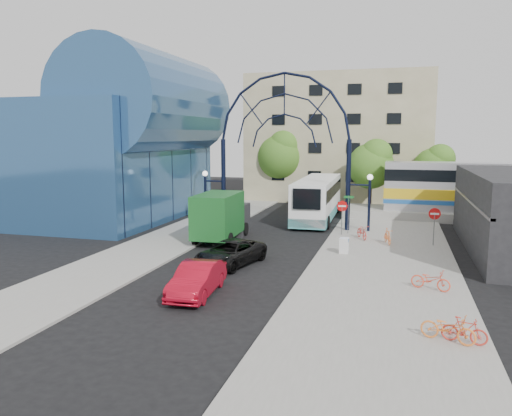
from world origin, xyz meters
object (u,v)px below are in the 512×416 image
(gateway_arch, at_px, (284,119))
(green_truck, at_px, (222,216))
(tree_north_a, at_px, (372,163))
(bike_far_b, at_px, (464,330))
(black_suv, at_px, (230,253))
(tree_north_c, at_px, (436,167))
(do_not_enter_sign, at_px, (434,218))
(red_sedan, at_px, (197,279))
(bike_far_c, at_px, (448,328))
(bike_far_a, at_px, (431,280))
(sandwich_board, at_px, (344,244))
(bike_near_a, at_px, (362,232))
(street_name_sign, at_px, (349,206))
(bike_near_b, at_px, (388,236))
(tree_north_b, at_px, (281,154))
(stop_sign, at_px, (342,209))
(city_bus, at_px, (318,198))

(gateway_arch, relative_size, green_truck, 2.02)
(tree_north_a, bearing_deg, green_truck, -117.72)
(bike_far_b, bearing_deg, black_suv, 66.72)
(tree_north_c, relative_size, green_truck, 0.96)
(gateway_arch, relative_size, do_not_enter_sign, 5.50)
(red_sedan, bearing_deg, bike_far_c, -18.57)
(tree_north_a, xyz_separation_m, bike_far_a, (4.13, -26.09, -4.00))
(sandwich_board, xyz_separation_m, tree_north_a, (0.52, 19.95, 3.86))
(bike_near_a, distance_m, bike_far_a, 11.77)
(gateway_arch, height_order, bike_far_c, gateway_arch)
(street_name_sign, height_order, bike_near_b, street_name_sign)
(black_suv, bearing_deg, sandwich_board, 47.81)
(bike_near_b, distance_m, bike_far_c, 16.12)
(sandwich_board, height_order, tree_north_b, tree_north_b)
(bike_far_b, bearing_deg, gateway_arch, 41.08)
(gateway_arch, xyz_separation_m, bike_near_b, (8.09, -4.35, -7.93))
(tree_north_c, bearing_deg, stop_sign, -114.69)
(bike_far_b, bearing_deg, do_not_enter_sign, 12.62)
(bike_far_a, bearing_deg, bike_far_c, -158.03)
(black_suv, xyz_separation_m, bike_near_a, (6.66, 9.02, -0.11))
(red_sedan, bearing_deg, bike_near_b, 54.36)
(tree_north_a, bearing_deg, tree_north_c, 18.44)
(stop_sign, height_order, tree_north_c, tree_north_c)
(black_suv, bearing_deg, bike_far_a, 2.31)
(city_bus, bearing_deg, green_truck, -116.59)
(sandwich_board, xyz_separation_m, red_sedan, (-5.66, -9.51, 0.00))
(gateway_arch, height_order, sandwich_board, gateway_arch)
(tree_north_b, bearing_deg, stop_sign, -64.17)
(stop_sign, distance_m, bike_far_b, 19.35)
(stop_sign, xyz_separation_m, tree_north_a, (1.32, 13.93, 2.61))
(bike_far_b, bearing_deg, red_sedan, 88.68)
(tree_north_b, xyz_separation_m, bike_near_a, (10.21, -18.99, -4.67))
(red_sedan, distance_m, bike_far_a, 10.86)
(city_bus, height_order, bike_near_b, city_bus)
(green_truck, distance_m, bike_far_b, 20.36)
(sandwich_board, xyz_separation_m, tree_north_c, (6.52, 21.95, 3.53))
(stop_sign, relative_size, green_truck, 0.37)
(bike_far_a, bearing_deg, tree_north_c, 16.05)
(green_truck, bearing_deg, do_not_enter_sign, 4.65)
(tree_north_a, xyz_separation_m, tree_north_c, (6.00, 2.00, -0.33))
(black_suv, xyz_separation_m, red_sedan, (0.27, -5.46, 0.04))
(do_not_enter_sign, distance_m, black_suv, 13.97)
(gateway_arch, height_order, street_name_sign, gateway_arch)
(city_bus, xyz_separation_m, bike_far_c, (8.58, -25.44, -1.25))
(green_truck, distance_m, red_sedan, 12.29)
(gateway_arch, xyz_separation_m, city_bus, (1.90, 5.15, -6.69))
(tree_north_c, bearing_deg, tree_north_a, -161.56)
(green_truck, xyz_separation_m, bike_far_b, (14.14, -14.60, -1.10))
(bike_near_b, bearing_deg, city_bus, 108.93)
(black_suv, distance_m, bike_far_a, 10.79)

